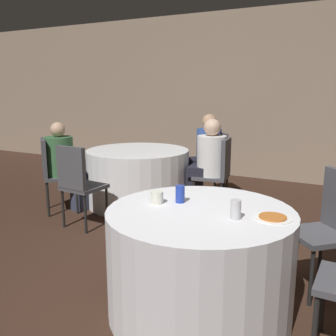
{
  "coord_description": "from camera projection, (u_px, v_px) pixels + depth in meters",
  "views": [
    {
      "loc": [
        1.04,
        -2.17,
        1.52
      ],
      "look_at": [
        -0.45,
        0.7,
        0.83
      ],
      "focal_mm": 40.0,
      "sensor_mm": 36.0,
      "label": 1
    }
  ],
  "objects": [
    {
      "name": "wall_back",
      "position": [
        293.0,
        96.0,
        5.99
      ],
      "size": [
        16.0,
        0.06,
        2.8
      ],
      "color": "gray",
      "rests_on": "ground_plane"
    },
    {
      "name": "cup_near",
      "position": [
        157.0,
        197.0,
        2.62
      ],
      "size": [
        0.09,
        0.09,
        0.09
      ],
      "color": "silver",
      "rests_on": "table_near"
    },
    {
      "name": "chair_far_east",
      "position": [
        219.0,
        169.0,
        4.59
      ],
      "size": [
        0.45,
        0.45,
        0.93
      ],
      "rotation": [
        0.0,
        0.0,
        -4.57
      ],
      "color": "#47474C",
      "rests_on": "ground_plane"
    },
    {
      "name": "person_green_jacket",
      "position": [
        66.0,
        166.0,
        4.65
      ],
      "size": [
        0.47,
        0.48,
        1.12
      ],
      "rotation": [
        0.0,
        0.0,
        -0.75
      ],
      "color": "#33384C",
      "rests_on": "ground_plane"
    },
    {
      "name": "pizza_plate_near",
      "position": [
        273.0,
        218.0,
        2.31
      ],
      "size": [
        0.23,
        0.23,
        0.02
      ],
      "color": "white",
      "rests_on": "table_near"
    },
    {
      "name": "chair_far_southwest",
      "position": [
        52.0,
        169.0,
        4.6
      ],
      "size": [
        0.57,
        0.57,
        0.93
      ],
      "rotation": [
        0.0,
        0.0,
        -0.75
      ],
      "color": "#47474C",
      "rests_on": "ground_plane"
    },
    {
      "name": "person_blue_shirt",
      "position": [
        204.0,
        156.0,
        5.16
      ],
      "size": [
        0.48,
        0.47,
        1.18
      ],
      "rotation": [
        0.0,
        0.0,
        -3.99
      ],
      "color": "black",
      "rests_on": "ground_plane"
    },
    {
      "name": "chair_near_northeast",
      "position": [
        331.0,
        220.0,
        2.8
      ],
      "size": [
        0.57,
        0.57,
        0.93
      ],
      "rotation": [
        0.0,
        0.0,
        -3.95
      ],
      "color": "#47474C",
      "rests_on": "ground_plane"
    },
    {
      "name": "person_white_shirt",
      "position": [
        206.0,
        164.0,
        4.64
      ],
      "size": [
        0.52,
        0.38,
        1.17
      ],
      "rotation": [
        0.0,
        0.0,
        -4.57
      ],
      "color": "black",
      "rests_on": "ground_plane"
    },
    {
      "name": "chair_far_south",
      "position": [
        78.0,
        179.0,
        4.05
      ],
      "size": [
        0.43,
        0.44,
        0.93
      ],
      "rotation": [
        0.0,
        0.0,
        -0.08
      ],
      "color": "#47474C",
      "rests_on": "ground_plane"
    },
    {
      "name": "table_near",
      "position": [
        199.0,
        261.0,
        2.56
      ],
      "size": [
        1.26,
        1.26,
        0.73
      ],
      "color": "silver",
      "rests_on": "ground_plane"
    },
    {
      "name": "chair_far_northeast",
      "position": [
        215.0,
        159.0,
        5.21
      ],
      "size": [
        0.56,
        0.56,
        0.93
      ],
      "rotation": [
        0.0,
        0.0,
        -3.99
      ],
      "color": "#47474C",
      "rests_on": "ground_plane"
    },
    {
      "name": "table_far",
      "position": [
        138.0,
        177.0,
        4.99
      ],
      "size": [
        1.35,
        1.35,
        0.73
      ],
      "color": "white",
      "rests_on": "ground_plane"
    },
    {
      "name": "ground_plane",
      "position": [
        179.0,
        306.0,
        2.67
      ],
      "size": [
        16.0,
        16.0,
        0.0
      ],
      "primitive_type": "plane",
      "color": "#382319"
    },
    {
      "name": "soda_can_silver",
      "position": [
        236.0,
        209.0,
        2.3
      ],
      "size": [
        0.07,
        0.07,
        0.12
      ],
      "color": "silver",
      "rests_on": "table_near"
    },
    {
      "name": "soda_can_blue",
      "position": [
        180.0,
        194.0,
        2.64
      ],
      "size": [
        0.07,
        0.07,
        0.12
      ],
      "color": "#1E38A5",
      "rests_on": "table_near"
    }
  ]
}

